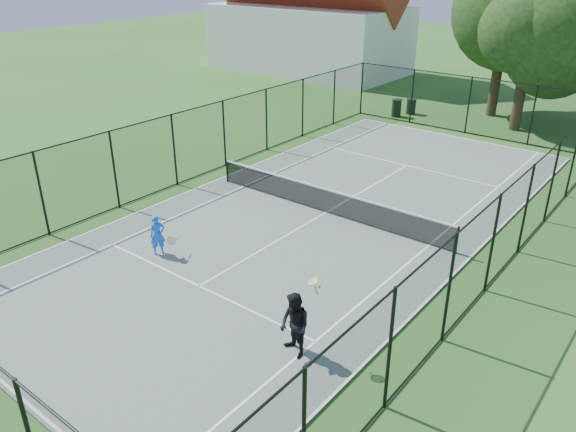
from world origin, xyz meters
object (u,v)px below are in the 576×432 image
Objects in this scene: trash_bin_right at (411,106)px; player_black at (295,325)px; trash_bin_left at (396,108)px; player_blue at (158,235)px; tennis_net at (326,200)px.

player_black is (8.10, -21.90, 0.44)m from trash_bin_right.
trash_bin_left is 22.50m from player_black.
player_black is at bearing -11.00° from player_blue.
tennis_net is 11.35× the size of trash_bin_right.
trash_bin_left is 0.50× the size of player_black.
player_black is at bearing -67.79° from trash_bin_left.
trash_bin_left is at bearing 108.21° from tennis_net.
tennis_net is 4.98× the size of player_black.
tennis_net reaches higher than trash_bin_right.
trash_bin_right is at bearing 94.76° from player_blue.
tennis_net reaches higher than trash_bin_left.
tennis_net is 15.38m from trash_bin_right.
trash_bin_right is (-4.12, 14.82, -0.13)m from tennis_net.
trash_bin_right is 0.67× the size of player_blue.
tennis_net is 10.01× the size of trash_bin_left.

